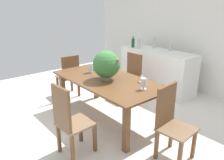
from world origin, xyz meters
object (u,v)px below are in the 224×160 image
chair_near_right (69,119)px  flower_centerpiece (106,65)px  chair_far_left (131,74)px  wine_bottle_dark (170,47)px  wine_glass (142,76)px  wine_bottle_green (139,44)px  potted_plant_floor (102,66)px  dining_table (108,85)px  wine_bottle_amber (133,43)px  kitchen_counter (157,70)px  chair_foot_end (171,119)px  chair_head_end (69,74)px  crystal_vase_center_near (144,83)px  crystal_vase_left (96,65)px  wine_bottle_clear (154,43)px  crystal_vase_right (90,67)px

chair_near_right → flower_centerpiece: (-0.46, 1.01, 0.47)m
chair_far_left → wine_bottle_dark: bearing=73.1°
wine_bottle_dark → wine_glass: bearing=-67.9°
wine_bottle_green → potted_plant_floor: 1.42m
dining_table → wine_bottle_amber: 2.02m
chair_far_left → wine_bottle_green: (-0.40, 0.64, 0.52)m
wine_bottle_dark → chair_far_left: bearing=-105.7°
dining_table → wine_bottle_dark: 2.04m
chair_far_left → kitchen_counter: (0.04, 0.82, -0.06)m
kitchen_counter → chair_foot_end: bearing=-46.5°
chair_head_end → crystal_vase_center_near: chair_head_end is taller
kitchen_counter → wine_bottle_amber: bearing=-164.1°
chair_far_left → chair_foot_end: size_ratio=0.96×
kitchen_counter → dining_table: bearing=-77.1°
wine_glass → wine_bottle_amber: (-1.55, 1.34, 0.20)m
chair_foot_end → flower_centerpiece: 1.41m
chair_near_right → wine_glass: 1.40m
crystal_vase_left → dining_table: bearing=-17.6°
kitchen_counter → chair_far_left: bearing=-92.9°
wine_glass → wine_bottle_amber: bearing=139.1°
crystal_vase_center_near → wine_bottle_dark: (-0.92, 1.89, 0.18)m
chair_foot_end → chair_far_left: bearing=55.1°
crystal_vase_center_near → wine_bottle_dark: wine_bottle_dark is taller
chair_head_end → crystal_vase_center_near: (2.07, 0.11, 0.35)m
chair_far_left → wine_bottle_amber: size_ratio=3.55×
chair_near_right → flower_centerpiece: bearing=-68.9°
chair_near_right → chair_head_end: 2.08m
chair_foot_end → crystal_vase_left: (-1.93, 0.20, 0.31)m
crystal_vase_center_near → wine_bottle_amber: bearing=139.0°
kitchen_counter → chair_near_right: bearing=-72.8°
chair_near_right → kitchen_counter: 3.03m
wine_bottle_clear → wine_bottle_green: wine_bottle_clear is taller
wine_glass → wine_bottle_green: wine_bottle_green is taller
crystal_vase_center_near → kitchen_counter: bearing=123.4°
chair_near_right → wine_bottle_green: bearing=-67.2°
dining_table → wine_bottle_green: wine_bottle_green is taller
chair_near_right → wine_bottle_dark: bearing=-81.2°
flower_centerpiece → potted_plant_floor: size_ratio=0.87×
wine_glass → potted_plant_floor: 2.83m
dining_table → chair_near_right: bearing=-65.8°
crystal_vase_left → wine_bottle_clear: (-0.07, 1.81, 0.21)m
wine_bottle_clear → crystal_vase_center_near: bearing=-53.6°
dining_table → wine_glass: 0.62m
chair_far_left → potted_plant_floor: 1.66m
wine_bottle_amber → crystal_vase_center_near: bearing=-41.0°
flower_centerpiece → crystal_vase_right: flower_centerpiece is taller
wine_bottle_amber → wine_glass: bearing=-40.9°
chair_foot_end → wine_bottle_amber: (-2.40, 1.67, 0.51)m
flower_centerpiece → kitchen_counter: flower_centerpiece is taller
dining_table → flower_centerpiece: flower_centerpiece is taller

